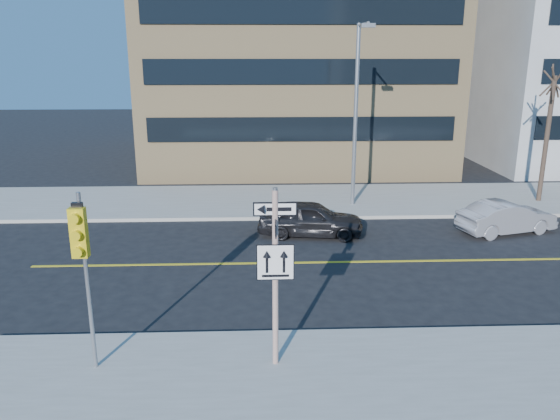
{
  "coord_description": "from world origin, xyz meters",
  "views": [
    {
      "loc": [
        -0.32,
        -13.37,
        6.82
      ],
      "look_at": [
        0.35,
        4.0,
        1.88
      ],
      "focal_mm": 35.0,
      "sensor_mm": 36.0,
      "label": 1
    }
  ],
  "objects_px": {
    "traffic_signal": "(81,247)",
    "parked_car_b": "(507,217)",
    "streetlight_a": "(357,104)",
    "street_tree_west": "(554,85)",
    "sign_pole": "(275,268)",
    "parked_car_a": "(310,218)"
  },
  "relations": [
    {
      "from": "parked_car_b",
      "to": "street_tree_west",
      "type": "bearing_deg",
      "value": -54.59
    },
    {
      "from": "traffic_signal",
      "to": "streetlight_a",
      "type": "distance_m",
      "value": 15.72
    },
    {
      "from": "sign_pole",
      "to": "traffic_signal",
      "type": "bearing_deg",
      "value": -177.89
    },
    {
      "from": "streetlight_a",
      "to": "traffic_signal",
      "type": "bearing_deg",
      "value": -120.8
    },
    {
      "from": "street_tree_west",
      "to": "traffic_signal",
      "type": "bearing_deg",
      "value": -140.61
    },
    {
      "from": "sign_pole",
      "to": "parked_car_b",
      "type": "bearing_deg",
      "value": 44.98
    },
    {
      "from": "streetlight_a",
      "to": "parked_car_a",
      "type": "bearing_deg",
      "value": -121.43
    },
    {
      "from": "sign_pole",
      "to": "parked_car_b",
      "type": "distance_m",
      "value": 13.49
    },
    {
      "from": "parked_car_a",
      "to": "streetlight_a",
      "type": "relative_size",
      "value": 0.51
    },
    {
      "from": "parked_car_a",
      "to": "traffic_signal",
      "type": "bearing_deg",
      "value": 156.55
    },
    {
      "from": "streetlight_a",
      "to": "street_tree_west",
      "type": "distance_m",
      "value": 9.05
    },
    {
      "from": "traffic_signal",
      "to": "parked_car_b",
      "type": "distance_m",
      "value": 16.7
    },
    {
      "from": "sign_pole",
      "to": "traffic_signal",
      "type": "distance_m",
      "value": 4.05
    },
    {
      "from": "traffic_signal",
      "to": "streetlight_a",
      "type": "bearing_deg",
      "value": 59.2
    },
    {
      "from": "sign_pole",
      "to": "parked_car_a",
      "type": "height_order",
      "value": "sign_pole"
    },
    {
      "from": "parked_car_a",
      "to": "parked_car_b",
      "type": "xyz_separation_m",
      "value": [
        7.8,
        0.02,
        -0.05
      ]
    },
    {
      "from": "street_tree_west",
      "to": "streetlight_a",
      "type": "bearing_deg",
      "value": -176.55
    },
    {
      "from": "parked_car_b",
      "to": "parked_car_a",
      "type": "bearing_deg",
      "value": 74.6
    },
    {
      "from": "sign_pole",
      "to": "parked_car_b",
      "type": "height_order",
      "value": "sign_pole"
    },
    {
      "from": "parked_car_b",
      "to": "street_tree_west",
      "type": "xyz_separation_m",
      "value": [
        3.54,
        4.36,
        4.88
      ]
    },
    {
      "from": "parked_car_b",
      "to": "traffic_signal",
      "type": "bearing_deg",
      "value": 109.97
    },
    {
      "from": "sign_pole",
      "to": "street_tree_west",
      "type": "relative_size",
      "value": 0.64
    }
  ]
}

